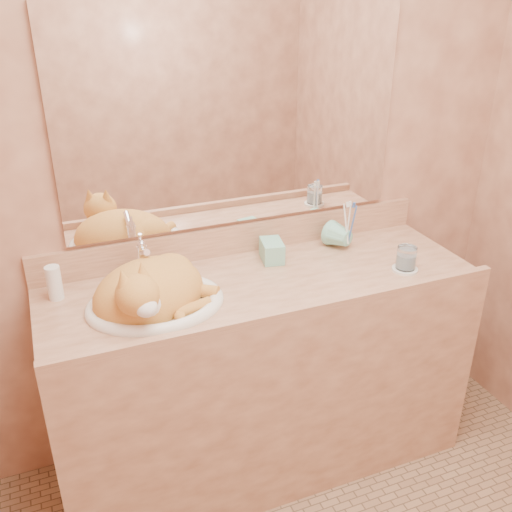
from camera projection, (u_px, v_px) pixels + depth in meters
name	position (u px, v px, depth m)	size (l,w,h in m)	color
wall_back	(236.00, 155.00, 2.13)	(2.40, 0.02, 2.50)	brown
vanity_counter	(263.00, 375.00, 2.27)	(1.60, 0.55, 0.85)	#8F5A40
mirror	(236.00, 118.00, 2.06)	(1.30, 0.02, 0.80)	white
sink_basin	(154.00, 287.00, 1.90)	(0.46, 0.38, 0.14)	white
faucet	(143.00, 260.00, 2.04)	(0.05, 0.12, 0.18)	white
cat	(149.00, 289.00, 1.90)	(0.40, 0.33, 0.22)	#BC742B
soap_dispenser	(275.00, 246.00, 2.15)	(0.08, 0.08, 0.18)	#7BC5AC
toothbrush_cup	(348.00, 240.00, 2.29)	(0.11, 0.11, 0.10)	#7BC5AC
toothbrushes	(350.00, 222.00, 2.25)	(0.04, 0.04, 0.21)	white
saucer	(405.00, 269.00, 2.16)	(0.10, 0.10, 0.01)	silver
water_glass	(406.00, 258.00, 2.13)	(0.07, 0.07, 0.09)	white
lotion_bottle	(54.00, 283.00, 1.94)	(0.05, 0.05, 0.12)	white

